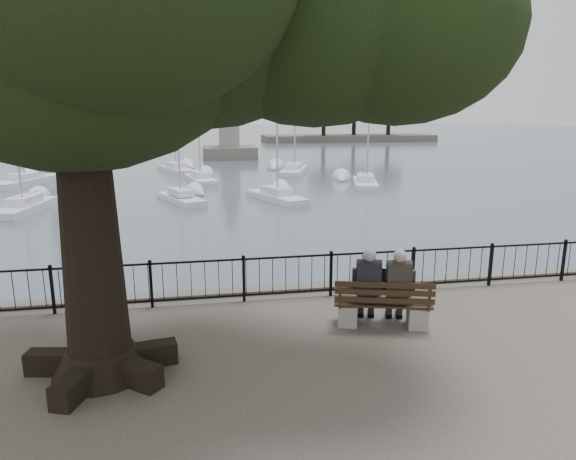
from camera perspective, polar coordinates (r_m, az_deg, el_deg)
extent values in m
cube|color=#53514A|center=(12.43, -0.42, -8.96)|extent=(200.00, 0.40, 1.20)
plane|color=#384855|center=(111.49, -9.50, 10.23)|extent=(260.00, 260.00, 0.00)
cube|color=black|center=(11.48, 0.00, -3.02)|extent=(22.00, 0.04, 0.04)
cube|color=black|center=(11.73, 0.00, -6.91)|extent=(22.00, 0.04, 0.04)
cube|color=gray|center=(10.43, 6.61, -9.23)|extent=(0.48, 0.56, 0.43)
cube|color=gray|center=(10.56, 14.17, -9.28)|extent=(0.48, 0.56, 0.43)
cube|color=black|center=(10.38, 10.47, -7.96)|extent=(1.97, 1.03, 0.04)
cube|color=black|center=(10.00, 10.68, -6.85)|extent=(1.84, 0.56, 0.42)
cube|color=black|center=(10.32, 8.85, -7.26)|extent=(0.45, 0.41, 0.25)
cube|color=black|center=(10.08, 8.96, -5.35)|extent=(0.52, 0.37, 0.63)
sphere|color=tan|center=(9.99, 9.04, -2.87)|extent=(0.24, 0.24, 0.24)
ellipsoid|color=#A19B9B|center=(9.96, 9.06, -2.70)|extent=(0.25, 0.25, 0.22)
cube|color=black|center=(10.74, 8.69, -8.52)|extent=(0.45, 0.54, 0.47)
cube|color=black|center=(10.37, 12.04, -7.30)|extent=(0.45, 0.41, 0.25)
cube|color=black|center=(10.13, 12.22, -5.40)|extent=(0.52, 0.37, 0.63)
sphere|color=tan|center=(10.04, 12.31, -2.92)|extent=(0.24, 0.24, 0.24)
ellipsoid|color=#A19B9B|center=(10.01, 12.34, -2.76)|extent=(0.25, 0.25, 0.22)
cube|color=black|center=(10.79, 11.77, -8.55)|extent=(0.45, 0.54, 0.47)
cone|color=black|center=(9.10, -20.01, -13.34)|extent=(1.58, 1.58, 0.46)
cone|color=black|center=(8.33, -21.37, 2.63)|extent=(1.02, 1.02, 5.56)
ellipsoid|color=black|center=(8.30, -22.94, 20.52)|extent=(5.38, 5.38, 4.19)
ellipsoid|color=black|center=(8.57, -10.01, 23.55)|extent=(4.82, 4.82, 3.76)
ellipsoid|color=black|center=(8.48, 3.05, 22.56)|extent=(4.26, 4.26, 3.33)
ellipsoid|color=black|center=(8.47, 12.19, 21.05)|extent=(3.71, 3.71, 2.89)
ellipsoid|color=black|center=(10.18, -26.07, 21.85)|extent=(4.26, 4.26, 3.33)
cube|color=#53514A|center=(72.29, -23.42, 8.39)|extent=(9.43, 9.43, 1.40)
cone|color=gray|center=(72.50, -24.29, 17.63)|extent=(6.04, 6.04, 22.64)
cube|color=#53514A|center=(58.66, -6.53, 8.52)|extent=(5.81, 5.81, 1.40)
cube|color=gray|center=(58.52, -6.59, 10.90)|extent=(2.13, 2.51, 3.87)
cube|color=#53514A|center=(58.48, -6.64, 12.94)|extent=(2.51, 2.90, 0.30)
cube|color=gray|center=(58.78, -6.68, 13.75)|extent=(1.26, 2.13, 1.36)
cube|color=gray|center=(57.83, -6.64, 14.43)|extent=(1.45, 0.97, 1.55)
sphere|color=gray|center=(57.48, -6.64, 15.51)|extent=(1.65, 1.65, 1.65)
cube|color=silver|center=(30.46, -27.14, 2.05)|extent=(2.25, 5.38, 0.58)
cube|color=silver|center=(30.38, -27.24, 2.98)|extent=(1.38, 2.27, 0.43)
cylinder|color=#ADAFBD|center=(29.76, -28.36, 11.86)|extent=(0.12, 0.12, 9.85)
cube|color=silver|center=(30.46, -11.80, 3.22)|extent=(2.98, 4.74, 0.51)
cube|color=silver|center=(30.38, -11.84, 4.15)|extent=(1.60, 2.09, 0.38)
cylinder|color=#ADAFBD|center=(29.78, -12.25, 12.44)|extent=(0.10, 0.10, 9.17)
cube|color=silver|center=(30.37, -1.28, 3.47)|extent=(3.22, 5.31, 0.57)
cube|color=silver|center=(30.30, -1.28, 4.40)|extent=(1.75, 2.34, 0.43)
cylinder|color=#ADAFBD|center=(29.67, -1.24, 13.26)|extent=(0.11, 0.11, 9.73)
cube|color=silver|center=(36.71, 8.57, 4.99)|extent=(2.85, 5.62, 0.60)
cube|color=silver|center=(36.65, 8.60, 5.77)|extent=(1.63, 2.42, 0.45)
cylinder|color=#ADAFBD|center=(36.08, 9.02, 13.11)|extent=(0.12, 0.12, 9.78)
cube|color=silver|center=(41.61, -27.02, 4.66)|extent=(3.73, 6.38, 0.69)
cube|color=silver|center=(41.55, -27.09, 5.34)|extent=(2.05, 2.79, 0.51)
cylinder|color=#ADAFBD|center=(41.04, -28.24, 14.75)|extent=(0.14, 0.14, 14.07)
cube|color=silver|center=(38.94, -9.69, 5.41)|extent=(2.49, 5.53, 0.59)
cube|color=silver|center=(38.87, -9.71, 6.14)|extent=(1.49, 2.34, 0.44)
cylinder|color=#ADAFBD|center=(38.31, -9.99, 13.16)|extent=(0.12, 0.12, 9.91)
cube|color=silver|center=(43.77, 0.66, 6.42)|extent=(3.56, 6.28, 0.67)
cube|color=silver|center=(43.71, 0.66, 7.07)|extent=(1.97, 2.74, 0.50)
cylinder|color=#ADAFBD|center=(43.15, 0.77, 14.15)|extent=(0.13, 0.13, 11.16)
cube|color=silver|center=(45.83, -12.31, 6.43)|extent=(3.45, 5.79, 0.62)
cube|color=silver|center=(45.78, -12.34, 7.05)|extent=(1.88, 2.54, 0.47)
cylinder|color=#ADAFBD|center=(45.28, -12.76, 15.18)|extent=(0.12, 0.12, 13.35)
cube|color=#49433C|center=(92.50, 6.70, 10.09)|extent=(30.00, 8.00, 1.20)
cylinder|color=black|center=(89.13, 3.98, 11.64)|extent=(0.70, 0.70, 4.00)
ellipsoid|color=black|center=(89.12, 4.03, 14.21)|extent=(5.20, 5.20, 4.16)
cylinder|color=black|center=(92.70, 7.34, 11.62)|extent=(0.70, 0.70, 4.00)
ellipsoid|color=black|center=(92.69, 7.42, 14.09)|extent=(5.20, 5.20, 4.16)
cylinder|color=black|center=(93.75, 11.10, 11.50)|extent=(0.70, 0.70, 4.00)
ellipsoid|color=black|center=(93.75, 11.21, 13.95)|extent=(5.20, 5.20, 4.16)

